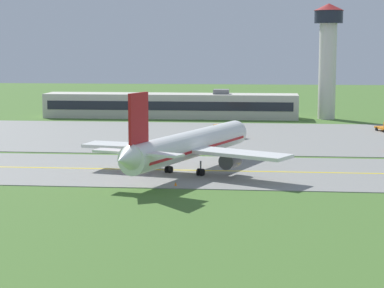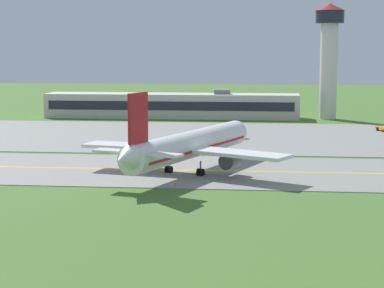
# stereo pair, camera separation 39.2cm
# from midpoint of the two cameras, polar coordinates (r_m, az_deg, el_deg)

# --- Properties ---
(ground_plane) EXTENTS (500.00, 500.00, 0.00)m
(ground_plane) POSITION_cam_midpoint_polar(r_m,az_deg,el_deg) (108.12, -0.04, -2.14)
(ground_plane) COLOR #47702D
(taxiway_strip) EXTENTS (240.00, 28.00, 0.10)m
(taxiway_strip) POSITION_cam_midpoint_polar(r_m,az_deg,el_deg) (108.11, -0.04, -2.12)
(taxiway_strip) COLOR gray
(taxiway_strip) RESTS_ON ground
(apron_pad) EXTENTS (140.00, 52.00, 0.10)m
(apron_pad) POSITION_cam_midpoint_polar(r_m,az_deg,el_deg) (149.07, 5.51, 0.57)
(apron_pad) COLOR gray
(apron_pad) RESTS_ON ground
(taxiway_centreline) EXTENTS (220.00, 0.60, 0.01)m
(taxiway_centreline) POSITION_cam_midpoint_polar(r_m,az_deg,el_deg) (108.10, -0.04, -2.09)
(taxiway_centreline) COLOR yellow
(taxiway_centreline) RESTS_ON taxiway_strip
(airplane_lead) EXTENTS (31.51, 38.27, 12.70)m
(airplane_lead) POSITION_cam_midpoint_polar(r_m,az_deg,el_deg) (105.65, -0.13, -0.11)
(airplane_lead) COLOR white
(airplane_lead) RESTS_ON ground
(service_truck_fuel) EXTENTS (6.27, 4.61, 2.60)m
(service_truck_fuel) POSITION_cam_midpoint_polar(r_m,az_deg,el_deg) (147.28, 2.97, 1.09)
(service_truck_fuel) COLOR orange
(service_truck_fuel) RESTS_ON ground
(terminal_building) EXTENTS (66.05, 9.57, 7.50)m
(terminal_building) POSITION_cam_midpoint_polar(r_m,az_deg,el_deg) (188.69, -1.53, 3.06)
(terminal_building) COLOR beige
(terminal_building) RESTS_ON ground
(control_tower) EXTENTS (7.60, 7.60, 29.34)m
(control_tower) POSITION_cam_midpoint_polar(r_m,az_deg,el_deg) (187.94, 10.85, 7.29)
(control_tower) COLOR silver
(control_tower) RESTS_ON ground
(traffic_cone_near_edge) EXTENTS (0.44, 0.44, 0.60)m
(traffic_cone_near_edge) POSITION_cam_midpoint_polar(r_m,az_deg,el_deg) (96.21, -1.22, -3.20)
(traffic_cone_near_edge) COLOR orange
(traffic_cone_near_edge) RESTS_ON ground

